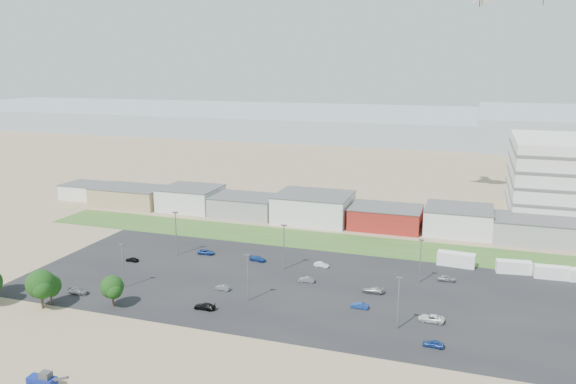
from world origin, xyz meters
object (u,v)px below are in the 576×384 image
at_px(parked_car_3, 205,306).
at_px(parked_car_2, 433,344).
at_px(parked_car_12, 373,290).
at_px(telehandler, 42,380).
at_px(parked_car_5, 132,259).
at_px(parked_car_6, 258,259).
at_px(parked_car_1, 360,305).
at_px(parked_car_10, 78,291).
at_px(parked_car_0, 431,318).
at_px(parked_car_8, 447,278).
at_px(box_trailer_a, 456,259).
at_px(parked_car_4, 223,287).
at_px(parked_car_11, 321,265).
at_px(parked_car_7, 307,280).
at_px(parked_car_9, 206,252).

bearing_deg(parked_car_3, parked_car_2, 87.96).
bearing_deg(parked_car_12, telehandler, -38.12).
relative_size(parked_car_5, parked_car_6, 0.77).
bearing_deg(parked_car_1, parked_car_10, -76.30).
relative_size(parked_car_5, parked_car_12, 0.72).
distance_m(parked_car_0, parked_car_8, 21.42).
height_order(box_trailer_a, parked_car_8, box_trailer_a).
relative_size(parked_car_4, parked_car_12, 0.74).
relative_size(parked_car_4, parked_car_10, 0.76).
distance_m(parked_car_5, parked_car_11, 45.36).
height_order(box_trailer_a, parked_car_11, box_trailer_a).
xyz_separation_m(parked_car_0, parked_car_8, (1.55, 21.36, 0.00)).
distance_m(parked_car_0, parked_car_4, 42.61).
height_order(parked_car_7, parked_car_11, parked_car_7).
height_order(parked_car_4, parked_car_9, parked_car_9).
relative_size(parked_car_10, parked_car_11, 1.26).
distance_m(telehandler, parked_car_4, 42.89).
distance_m(parked_car_4, parked_car_5, 29.47).
height_order(parked_car_4, parked_car_5, parked_car_5).
bearing_deg(parked_car_9, parked_car_3, -158.14).
bearing_deg(parked_car_8, parked_car_10, 109.31).
bearing_deg(parked_car_4, parked_car_6, -176.09).
height_order(parked_car_2, parked_car_8, parked_car_8).
xyz_separation_m(parked_car_3, parked_car_8, (43.38, 29.78, 0.04)).
height_order(parked_car_3, parked_car_6, parked_car_3).
xyz_separation_m(box_trailer_a, parked_car_7, (-30.26, -20.86, -1.02)).
height_order(box_trailer_a, parked_car_3, box_trailer_a).
bearing_deg(parked_car_6, parked_car_8, -81.11).
height_order(parked_car_5, parked_car_10, parked_car_10).
height_order(box_trailer_a, parked_car_4, box_trailer_a).
height_order(box_trailer_a, parked_car_1, box_trailer_a).
xyz_separation_m(parked_car_0, parked_car_5, (-70.65, 10.39, -0.11)).
bearing_deg(parked_car_8, parked_car_9, 86.12).
xyz_separation_m(box_trailer_a, parked_car_10, (-72.97, -41.99, -0.96)).
height_order(parked_car_1, parked_car_8, parked_car_8).
relative_size(parked_car_3, parked_car_5, 1.33).
bearing_deg(parked_car_7, parked_car_11, 172.71).
distance_m(parked_car_11, parked_car_12, 18.08).
relative_size(telehandler, parked_car_9, 1.61).
height_order(parked_car_9, parked_car_12, parked_car_12).
bearing_deg(parked_car_4, parked_car_10, -62.43).
distance_m(parked_car_0, parked_car_10, 70.61).
distance_m(parked_car_8, parked_car_10, 78.01).
xyz_separation_m(parked_car_3, parked_car_4, (-0.76, 9.80, -0.07)).
distance_m(parked_car_2, parked_car_12, 23.83).
distance_m(parked_car_1, parked_car_4, 28.96).
relative_size(parked_car_2, parked_car_8, 0.92).
distance_m(box_trailer_a, parked_car_6, 46.78).
relative_size(parked_car_0, parked_car_3, 1.11).
distance_m(parked_car_1, parked_car_10, 57.44).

